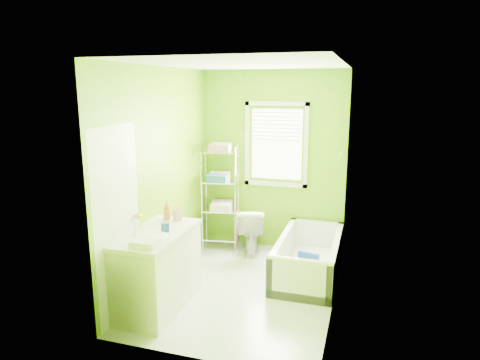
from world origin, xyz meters
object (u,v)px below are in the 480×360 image
(vanity, at_px, (158,268))
(wire_shelf_unit, at_px, (221,185))
(toilet, at_px, (251,230))
(bathtub, at_px, (308,263))

(vanity, distance_m, wire_shelf_unit, 1.96)
(toilet, distance_m, vanity, 1.91)
(bathtub, relative_size, vanity, 1.40)
(bathtub, bearing_deg, wire_shelf_unit, 156.27)
(wire_shelf_unit, bearing_deg, toilet, -8.09)
(bathtub, bearing_deg, toilet, 149.34)
(toilet, bearing_deg, vanity, 58.37)
(toilet, bearing_deg, bathtub, 133.93)
(toilet, xyz_separation_m, vanity, (-0.53, -1.83, 0.12))
(bathtub, bearing_deg, vanity, -138.36)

